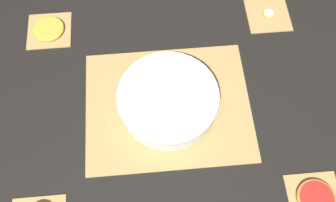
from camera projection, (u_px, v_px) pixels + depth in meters
name	position (u px, v px, depth m)	size (l,w,h in m)	color
ground_plane	(168.00, 106.00, 1.09)	(6.00, 6.00, 0.00)	black
bamboo_mat_center	(168.00, 106.00, 1.09)	(0.46, 0.37, 0.01)	#A8844C
coaster_mat_near_right	(315.00, 199.00, 0.97)	(0.13, 0.13, 0.01)	#A8844C
coaster_mat_far_left	(49.00, 30.00, 1.21)	(0.13, 0.13, 0.01)	#A8844C
coaster_mat_far_right	(268.00, 15.00, 1.23)	(0.13, 0.13, 0.01)	#A8844C
fruit_salad_bowl	(168.00, 99.00, 1.06)	(0.28, 0.28, 0.07)	silver
orange_slice_whole	(49.00, 29.00, 1.20)	(0.09, 0.09, 0.01)	#F9A338
banana_coin_single	(269.00, 13.00, 1.23)	(0.04, 0.04, 0.01)	beige
grapefruit_slice	(316.00, 198.00, 0.97)	(0.10, 0.10, 0.01)	#B2231E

